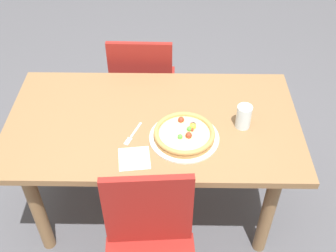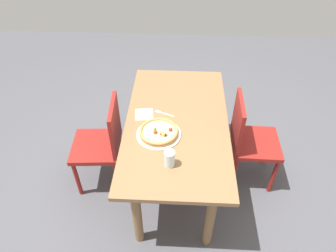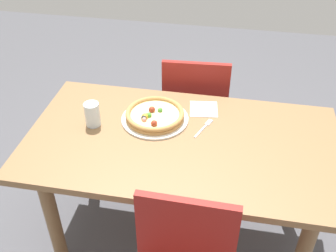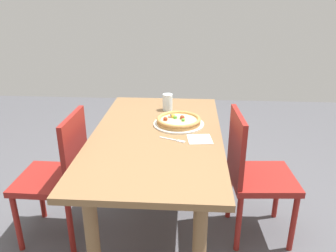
{
  "view_description": "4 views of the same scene",
  "coord_description": "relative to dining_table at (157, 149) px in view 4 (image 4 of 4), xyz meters",
  "views": [
    {
      "loc": [
        -0.1,
        1.53,
        2.1
      ],
      "look_at": [
        -0.08,
        0.07,
        0.74
      ],
      "focal_mm": 44.13,
      "sensor_mm": 36.0,
      "label": 1
    },
    {
      "loc": [
        -1.82,
        -0.02,
        2.32
      ],
      "look_at": [
        -0.08,
        0.07,
        0.74
      ],
      "focal_mm": 33.22,
      "sensor_mm": 36.0,
      "label": 2
    },
    {
      "loc": [
        0.2,
        -1.44,
        1.9
      ],
      "look_at": [
        -0.08,
        0.07,
        0.74
      ],
      "focal_mm": 42.91,
      "sensor_mm": 36.0,
      "label": 3
    },
    {
      "loc": [
        1.91,
        0.2,
        1.55
      ],
      "look_at": [
        -0.08,
        0.07,
        0.74
      ],
      "focal_mm": 36.16,
      "sensor_mm": 36.0,
      "label": 4
    }
  ],
  "objects": [
    {
      "name": "pizza",
      "position": [
        -0.16,
        0.13,
        0.14
      ],
      "size": [
        0.29,
        0.29,
        0.05
      ],
      "color": "#B78447",
      "rests_on": "plate"
    },
    {
      "name": "drinking_glass",
      "position": [
        -0.44,
        0.04,
        0.17
      ],
      "size": [
        0.07,
        0.07,
        0.12
      ],
      "primitive_type": "cylinder",
      "color": "silver",
      "rests_on": "dining_table"
    },
    {
      "name": "napkin",
      "position": [
        0.07,
        0.26,
        0.11
      ],
      "size": [
        0.16,
        0.16,
        0.0
      ],
      "primitive_type": "cube",
      "rotation": [
        0.0,
        0.0,
        0.13
      ],
      "color": "white",
      "rests_on": "dining_table"
    },
    {
      "name": "chair_far",
      "position": [
        -0.01,
        0.61,
        -0.14
      ],
      "size": [
        0.43,
        0.43,
        0.86
      ],
      "rotation": [
        0.0,
        0.0,
        0.07
      ],
      "color": "maroon",
      "rests_on": "ground"
    },
    {
      "name": "ground_plane",
      "position": [
        0.0,
        0.0,
        -0.61
      ],
      "size": [
        6.0,
        6.0,
        0.0
      ],
      "primitive_type": "plane",
      "color": "#4C4C51"
    },
    {
      "name": "fork",
      "position": [
        0.09,
        0.11,
        0.11
      ],
      "size": [
        0.08,
        0.16,
        0.0
      ],
      "rotation": [
        0.0,
        0.0,
        1.18
      ],
      "color": "silver",
      "rests_on": "dining_table"
    },
    {
      "name": "dining_table",
      "position": [
        0.0,
        0.0,
        0.0
      ],
      "size": [
        1.46,
        0.8,
        0.72
      ],
      "color": "olive",
      "rests_on": "ground"
    },
    {
      "name": "chair_near",
      "position": [
        0.09,
        -0.61,
        -0.14
      ],
      "size": [
        0.41,
        0.41,
        0.86
      ],
      "rotation": [
        0.0,
        0.0,
        3.12
      ],
      "color": "maroon",
      "rests_on": "ground"
    },
    {
      "name": "plate",
      "position": [
        -0.16,
        0.13,
        0.11
      ],
      "size": [
        0.33,
        0.33,
        0.01
      ],
      "primitive_type": "cylinder",
      "color": "silver",
      "rests_on": "dining_table"
    }
  ]
}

